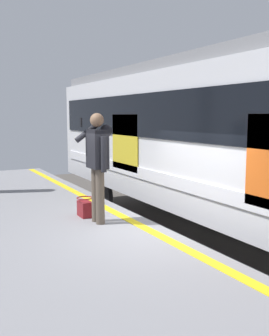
# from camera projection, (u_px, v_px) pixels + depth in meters

# --- Properties ---
(ground_plane) EXTENTS (24.99, 24.99, 0.00)m
(ground_plane) POSITION_uv_depth(u_px,v_px,m) (159.00, 287.00, 6.28)
(ground_plane) COLOR #4C4742
(safety_line) EXTENTS (14.74, 0.16, 0.01)m
(safety_line) POSITION_uv_depth(u_px,v_px,m) (144.00, 227.00, 5.99)
(safety_line) COLOR yellow
(safety_line) RESTS_ON platform
(track_rail_near) EXTENTS (19.55, 0.08, 0.16)m
(track_rail_near) POSITION_uv_depth(u_px,v_px,m) (234.00, 264.00, 7.02)
(track_rail_near) COLOR slate
(track_rail_near) RESTS_ON ground
(train_carriage) EXTENTS (12.71, 3.12, 3.74)m
(train_carriage) POSITION_uv_depth(u_px,v_px,m) (247.00, 135.00, 7.51)
(train_carriage) COLOR silver
(train_carriage) RESTS_ON ground
(passenger) EXTENTS (0.57, 0.55, 1.77)m
(passenger) POSITION_uv_depth(u_px,v_px,m) (98.00, 159.00, 6.13)
(passenger) COLOR brown
(passenger) RESTS_ON platform
(handbag) EXTENTS (0.31, 0.28, 0.34)m
(handbag) POSITION_uv_depth(u_px,v_px,m) (85.00, 208.00, 6.62)
(handbag) COLOR maroon
(handbag) RESTS_ON platform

